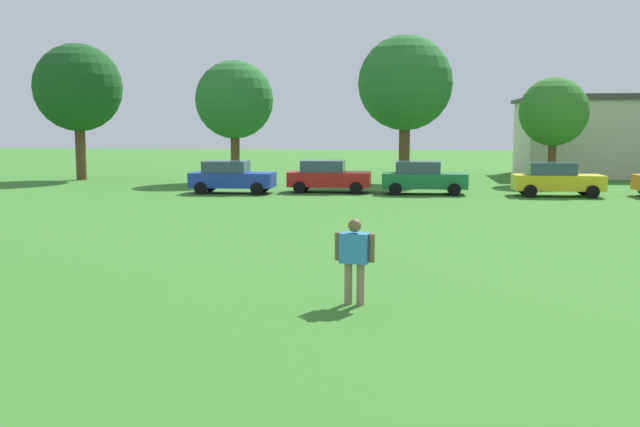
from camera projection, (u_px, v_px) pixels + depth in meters
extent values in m
plane|color=#387528|center=(334.00, 211.00, 28.91)|extent=(160.00, 160.00, 0.00)
cylinder|color=#8C7259|center=(360.00, 284.00, 13.58)|extent=(0.15, 0.15, 0.82)
cylinder|color=#8C7259|center=(348.00, 283.00, 13.66)|extent=(0.15, 0.15, 0.82)
cube|color=#337FCC|center=(355.00, 248.00, 13.54)|extent=(0.60, 0.41, 0.58)
cylinder|color=brown|center=(372.00, 248.00, 13.43)|extent=(0.12, 0.12, 0.55)
cylinder|color=brown|center=(338.00, 246.00, 13.64)|extent=(0.12, 0.12, 0.55)
sphere|color=brown|center=(355.00, 226.00, 13.48)|extent=(0.26, 0.26, 0.26)
cube|color=#1E38AD|center=(233.00, 180.00, 36.59)|extent=(4.30, 1.80, 0.76)
cube|color=#334756|center=(226.00, 167.00, 36.55)|extent=(2.24, 1.58, 0.60)
cylinder|color=black|center=(264.00, 186.00, 37.35)|extent=(0.64, 0.22, 0.64)
cylinder|color=black|center=(257.00, 189.00, 35.58)|extent=(0.64, 0.22, 0.64)
cylinder|color=black|center=(210.00, 185.00, 37.70)|extent=(0.64, 0.22, 0.64)
cylinder|color=black|center=(201.00, 188.00, 35.93)|extent=(0.64, 0.22, 0.64)
cube|color=red|center=(329.00, 179.00, 37.11)|extent=(4.30, 1.80, 0.76)
cube|color=#334756|center=(323.00, 166.00, 37.06)|extent=(2.24, 1.58, 0.60)
cylinder|color=black|center=(358.00, 185.00, 37.86)|extent=(0.64, 0.22, 0.64)
cylinder|color=black|center=(356.00, 188.00, 36.09)|extent=(0.64, 0.22, 0.64)
cylinder|color=black|center=(304.00, 185.00, 38.21)|extent=(0.64, 0.22, 0.64)
cylinder|color=black|center=(300.00, 187.00, 36.44)|extent=(0.64, 0.22, 0.64)
cube|color=#196B38|center=(424.00, 181.00, 36.11)|extent=(4.30, 1.80, 0.76)
cube|color=#334756|center=(418.00, 167.00, 36.07)|extent=(2.24, 1.58, 0.60)
cylinder|color=black|center=(452.00, 187.00, 36.87)|extent=(0.64, 0.22, 0.64)
cylinder|color=black|center=(454.00, 190.00, 35.09)|extent=(0.64, 0.22, 0.64)
cylinder|color=black|center=(396.00, 186.00, 37.22)|extent=(0.64, 0.22, 0.64)
cylinder|color=black|center=(395.00, 189.00, 35.44)|extent=(0.64, 0.22, 0.64)
cube|color=yellow|center=(558.00, 182.00, 34.95)|extent=(4.30, 1.80, 0.76)
cube|color=#334756|center=(551.00, 169.00, 34.91)|extent=(2.24, 1.58, 0.60)
cylinder|color=black|center=(583.00, 189.00, 35.71)|extent=(0.64, 0.22, 0.64)
cylinder|color=black|center=(593.00, 192.00, 33.93)|extent=(0.64, 0.22, 0.64)
cylinder|color=black|center=(524.00, 188.00, 36.06)|extent=(0.64, 0.22, 0.64)
cylinder|color=black|center=(530.00, 191.00, 34.28)|extent=(0.64, 0.22, 0.64)
cylinder|color=brown|center=(81.00, 152.00, 45.94)|extent=(0.66, 0.66, 3.57)
sphere|color=#194C1E|center=(78.00, 88.00, 45.43)|extent=(5.63, 5.63, 5.63)
cylinder|color=brown|center=(235.00, 157.00, 44.13)|extent=(0.56, 0.56, 3.07)
sphere|color=#286B2D|center=(234.00, 100.00, 43.70)|extent=(4.84, 4.84, 4.84)
cylinder|color=brown|center=(404.00, 153.00, 43.36)|extent=(0.67, 0.67, 3.65)
sphere|color=#286B2D|center=(405.00, 83.00, 42.84)|extent=(5.76, 5.76, 5.76)
cylinder|color=brown|center=(552.00, 162.00, 42.65)|extent=(0.48, 0.48, 2.60)
sphere|color=#337528|center=(554.00, 112.00, 42.28)|extent=(4.11, 4.11, 4.11)
cube|color=beige|center=(619.00, 138.00, 49.24)|extent=(10.43, 6.48, 5.38)
cube|color=#4C4742|center=(621.00, 97.00, 48.90)|extent=(10.85, 6.74, 0.24)
cube|color=beige|center=(623.00, 139.00, 49.22)|extent=(13.81, 7.46, 5.18)
cube|color=#4C4742|center=(625.00, 100.00, 48.89)|extent=(14.37, 7.75, 0.24)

